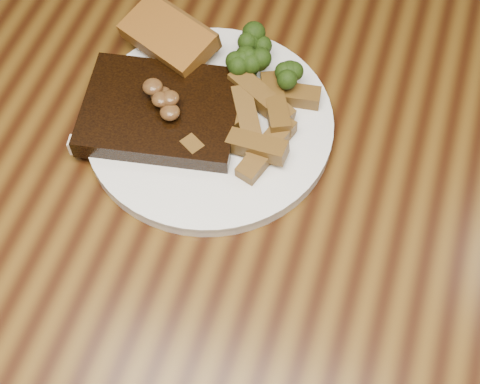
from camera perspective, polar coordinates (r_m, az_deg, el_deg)
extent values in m
plane|color=#33190B|center=(1.41, -0.17, -15.89)|extent=(4.50, 4.50, 0.00)
cube|color=#523510|center=(0.73, -0.32, -1.23)|extent=(1.60, 0.90, 0.04)
cylinder|color=black|center=(1.50, 13.33, 7.87)|extent=(0.04, 0.04, 0.45)
cylinder|color=black|center=(1.44, -1.02, 7.34)|extent=(0.04, 0.04, 0.45)
cylinder|color=white|center=(0.75, -2.60, 5.76)|extent=(0.34, 0.34, 0.01)
cube|color=black|center=(0.75, -6.76, 6.81)|extent=(0.19, 0.16, 0.02)
cube|color=beige|center=(0.72, -8.39, 3.13)|extent=(0.16, 0.04, 0.02)
cube|color=#8D5619|center=(0.81, -6.05, 12.06)|extent=(0.12, 0.10, 0.02)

